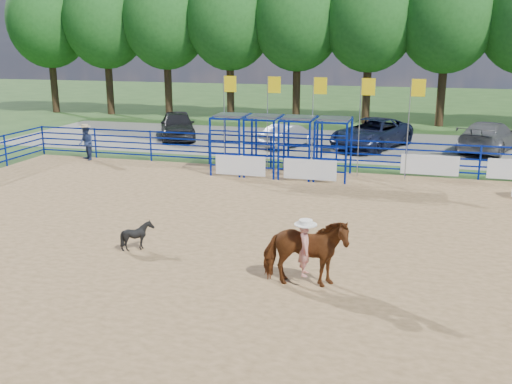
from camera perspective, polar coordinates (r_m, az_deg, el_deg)
ground at (r=16.31m, az=3.45°, el=-5.60°), size 120.00×120.00×0.00m
arena_dirt at (r=16.31m, az=3.45°, el=-5.57°), size 30.00×20.00×0.02m
gravel_strip at (r=32.62m, az=9.57°, el=4.66°), size 40.00×10.00×0.01m
horse_and_rider at (r=13.54m, az=4.92°, el=-5.81°), size 2.13×1.15×2.30m
calf at (r=16.30m, az=-11.77°, el=-4.29°), size 0.82×0.74×0.83m
spectator_cowboy at (r=29.07m, az=-16.63°, el=4.78°), size 1.04×1.01×1.74m
car_a at (r=34.42m, az=-7.86°, el=6.65°), size 3.77×5.19×1.64m
car_b at (r=31.60m, az=3.30°, el=5.69°), size 2.79×4.05×1.26m
car_c at (r=31.76m, az=11.48°, el=5.77°), size 4.69×6.36×1.61m
car_d at (r=32.54m, az=22.27°, el=5.15°), size 4.03×5.89×1.58m
perimeter_fence at (r=16.06m, az=3.49°, el=-3.09°), size 30.10×20.10×1.50m
chute_assembly at (r=24.72m, az=3.36°, el=4.54°), size 19.32×2.41×4.20m
treeline at (r=41.12m, az=11.38°, el=17.21°), size 56.40×6.40×11.24m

